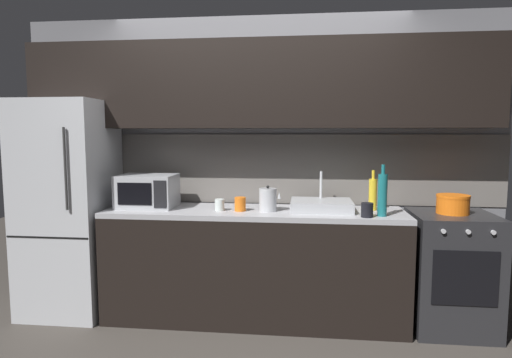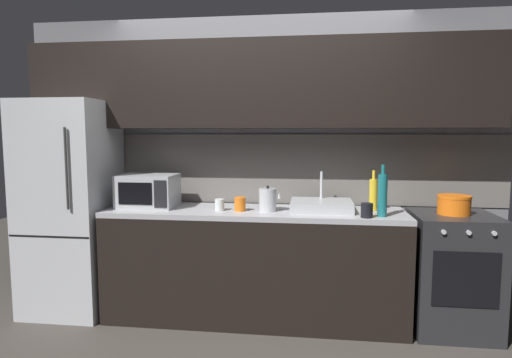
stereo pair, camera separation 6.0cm
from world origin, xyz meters
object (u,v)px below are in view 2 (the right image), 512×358
object	(u,v)px
cooking_pot	(454,205)
wine_bottle_teal	(382,195)
microwave	(148,191)
mug_dark	(367,210)
refrigerator	(71,207)
oven_range	(452,272)
mug_orange	(240,204)
mug_clear	(220,205)
wine_bottle_yellow	(373,194)
kettle	(268,200)

from	to	relation	value
cooking_pot	wine_bottle_teal	bearing A→B (deg)	-163.78
microwave	cooking_pot	world-z (taller)	microwave
cooking_pot	mug_dark	bearing A→B (deg)	-161.96
refrigerator	oven_range	size ratio (longest dim) A/B	1.97
mug_orange	mug_clear	size ratio (longest dim) A/B	1.19
wine_bottle_yellow	cooking_pot	world-z (taller)	wine_bottle_yellow
oven_range	kettle	world-z (taller)	kettle
refrigerator	wine_bottle_yellow	world-z (taller)	refrigerator
microwave	wine_bottle_teal	distance (m)	1.87
wine_bottle_teal	wine_bottle_yellow	size ratio (longest dim) A/B	1.19
mug_orange	microwave	bearing A→B (deg)	173.72
mug_dark	cooking_pot	distance (m)	0.70
wine_bottle_teal	mug_orange	distance (m)	1.08
wine_bottle_yellow	mug_orange	bearing A→B (deg)	-171.69
kettle	cooking_pot	xyz separation A→B (m)	(1.41, 0.05, -0.02)
microwave	mug_dark	xyz separation A→B (m)	(1.74, -0.24, -0.08)
oven_range	kettle	bearing A→B (deg)	-178.02
mug_dark	kettle	bearing A→B (deg)	167.26
kettle	wine_bottle_teal	bearing A→B (deg)	-7.35
refrigerator	kettle	world-z (taller)	refrigerator
mug_clear	mug_dark	xyz separation A→B (m)	(1.12, -0.15, 0.01)
microwave	mug_clear	size ratio (longest dim) A/B	5.01
mug_dark	microwave	bearing A→B (deg)	172.30
oven_range	mug_clear	size ratio (longest dim) A/B	9.80
kettle	mug_orange	size ratio (longest dim) A/B	1.87
microwave	cooking_pot	distance (m)	2.41
mug_orange	mug_dark	xyz separation A→B (m)	(0.96, -0.15, -0.00)
refrigerator	microwave	world-z (taller)	refrigerator
refrigerator	mug_orange	distance (m)	1.47
microwave	wine_bottle_teal	xyz separation A→B (m)	(1.86, -0.18, 0.03)
oven_range	cooking_pot	distance (m)	0.52
mug_dark	refrigerator	bearing A→B (deg)	174.88
refrigerator	oven_range	world-z (taller)	refrigerator
mug_orange	wine_bottle_teal	bearing A→B (deg)	-4.93
cooking_pot	mug_clear	bearing A→B (deg)	-177.76
wine_bottle_teal	mug_clear	world-z (taller)	wine_bottle_teal
wine_bottle_teal	mug_clear	bearing A→B (deg)	175.80
refrigerator	cooking_pot	xyz separation A→B (m)	(3.09, 0.00, 0.08)
refrigerator	kettle	xyz separation A→B (m)	(1.68, -0.05, 0.10)
oven_range	mug_orange	world-z (taller)	mug_orange
mug_orange	cooking_pot	world-z (taller)	cooking_pot
wine_bottle_teal	mug_orange	bearing A→B (deg)	175.07
oven_range	mug_orange	bearing A→B (deg)	-177.66
kettle	mug_orange	bearing A→B (deg)	-175.35
oven_range	microwave	bearing A→B (deg)	179.53
refrigerator	mug_orange	xyz separation A→B (m)	(1.47, -0.07, 0.07)
refrigerator	wine_bottle_yellow	xyz separation A→B (m)	(2.51, 0.08, 0.14)
mug_orange	refrigerator	bearing A→B (deg)	177.34
wine_bottle_yellow	cooking_pot	bearing A→B (deg)	-8.18
refrigerator	mug_clear	world-z (taller)	refrigerator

